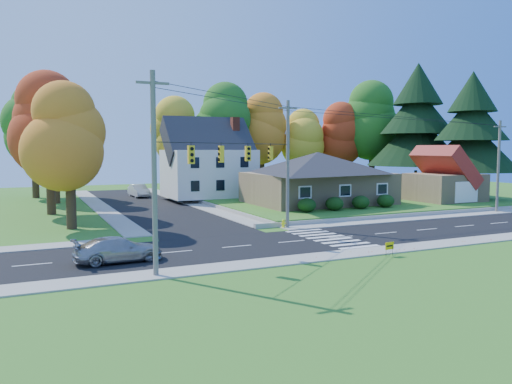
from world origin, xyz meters
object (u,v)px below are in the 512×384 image
at_px(white_car, 139,191).
at_px(fire_hydrant, 283,224).
at_px(ranch_house, 318,177).
at_px(silver_sedan, 118,249).

distance_m(white_car, fire_hydrant, 30.78).
height_order(ranch_house, fire_hydrant, ranch_house).
distance_m(silver_sedan, white_car, 37.91).
distance_m(ranch_house, fire_hydrant, 14.86).
height_order(white_car, fire_hydrant, white_car).
distance_m(ranch_house, white_car, 24.73).
height_order(ranch_house, silver_sedan, ranch_house).
bearing_deg(fire_hydrant, white_car, 99.42).
xyz_separation_m(silver_sedan, white_car, (8.77, 36.88, 0.11)).
bearing_deg(silver_sedan, ranch_house, -56.70).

